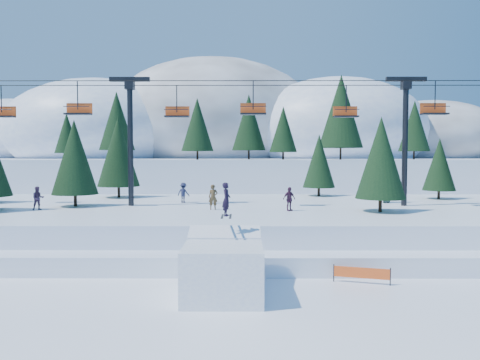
{
  "coord_description": "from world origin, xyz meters",
  "views": [
    {
      "loc": [
        -0.09,
        -19.51,
        6.54
      ],
      "look_at": [
        -0.17,
        6.0,
        5.2
      ],
      "focal_mm": 35.0,
      "sensor_mm": 36.0,
      "label": 1
    }
  ],
  "objects_px": {
    "jump_kicker": "(223,267)",
    "banner_near": "(362,273)",
    "chairlift": "(252,121)",
    "banner_far": "(455,262)"
  },
  "relations": [
    {
      "from": "jump_kicker",
      "to": "chairlift",
      "type": "distance_m",
      "value": 17.93
    },
    {
      "from": "jump_kicker",
      "to": "banner_near",
      "type": "distance_m",
      "value": 7.31
    },
    {
      "from": "jump_kicker",
      "to": "banner_near",
      "type": "height_order",
      "value": "jump_kicker"
    },
    {
      "from": "banner_near",
      "to": "jump_kicker",
      "type": "bearing_deg",
      "value": -164.13
    },
    {
      "from": "jump_kicker",
      "to": "banner_far",
      "type": "bearing_deg",
      "value": 19.42
    },
    {
      "from": "banner_near",
      "to": "banner_far",
      "type": "xyz_separation_m",
      "value": [
        5.92,
        2.56,
        0.0
      ]
    },
    {
      "from": "banner_far",
      "to": "banner_near",
      "type": "bearing_deg",
      "value": -156.59
    },
    {
      "from": "chairlift",
      "to": "banner_near",
      "type": "distance_m",
      "value": 17.32
    },
    {
      "from": "jump_kicker",
      "to": "banner_far",
      "type": "relative_size",
      "value": 1.86
    },
    {
      "from": "jump_kicker",
      "to": "banner_far",
      "type": "xyz_separation_m",
      "value": [
        12.91,
        4.55,
        -0.79
      ]
    }
  ]
}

